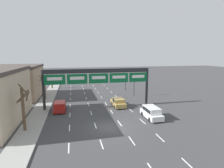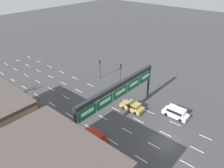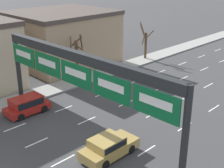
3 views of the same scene
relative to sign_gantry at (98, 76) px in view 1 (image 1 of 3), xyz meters
name	(u,v)px [view 1 (image 1 of 3)]	position (x,y,z in m)	size (l,w,h in m)	color
ground_plane	(109,127)	(0.00, -9.00, -5.59)	(220.00, 220.00, 0.00)	#3D3D3F
sidewalk_left	(27,134)	(-9.65, -9.00, -5.52)	(2.80, 110.00, 0.15)	#999993
lane_dashes	(95,101)	(0.00, 4.50, -5.59)	(10.02, 67.00, 0.01)	white
sign_gantry	(98,76)	(0.00, 0.00, 0.00)	(18.53, 0.70, 6.79)	#232628
building_far	(12,82)	(-16.91, 11.02, -2.10)	(11.14, 12.44, 6.96)	tan
car_gold	(118,102)	(3.47, -0.41, -4.79)	(1.94, 4.30, 1.50)	#A88947
suv_white	(152,112)	(6.68, -7.14, -4.64)	(1.87, 4.33, 1.71)	silver
suv_red	(60,106)	(-6.54, -0.83, -4.72)	(1.90, 3.91, 1.56)	maroon
traffic_light_near_gantry	(126,79)	(8.84, 12.66, -2.51)	(0.30, 0.35, 4.30)	black
traffic_light_mid_block	(134,80)	(9.03, 6.81, -2.00)	(0.30, 0.35, 5.06)	black
tree_bare_closest	(45,86)	(-10.02, 7.87, -2.71)	(1.91, 1.92, 5.39)	brown
tree_bare_second	(23,106)	(-10.14, -7.82, -2.49)	(1.76, 1.52, 5.77)	brown
tree_bare_third	(52,80)	(-9.97, 20.07, -3.11)	(1.53, 1.57, 5.06)	brown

